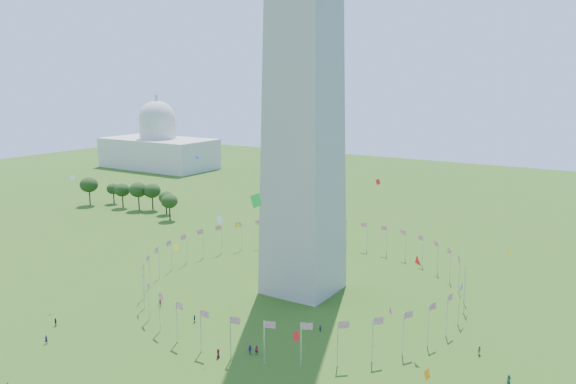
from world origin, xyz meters
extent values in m
plane|color=#284B11|center=(0.00, 0.00, 0.00)|extent=(600.00, 600.00, 0.00)
cylinder|color=silver|center=(40.00, 50.00, 4.50)|extent=(0.24, 0.24, 9.00)
cylinder|color=silver|center=(39.39, 56.95, 4.50)|extent=(0.24, 0.24, 9.00)
cylinder|color=silver|center=(37.59, 63.68, 4.50)|extent=(0.24, 0.24, 9.00)
cylinder|color=silver|center=(34.64, 70.00, 4.50)|extent=(0.24, 0.24, 9.00)
cylinder|color=silver|center=(30.64, 75.71, 4.50)|extent=(0.24, 0.24, 9.00)
cylinder|color=silver|center=(25.71, 80.64, 4.50)|extent=(0.24, 0.24, 9.00)
cylinder|color=silver|center=(20.00, 84.64, 4.50)|extent=(0.24, 0.24, 9.00)
cylinder|color=silver|center=(13.68, 87.59, 4.50)|extent=(0.24, 0.24, 9.00)
cylinder|color=silver|center=(6.95, 89.39, 4.50)|extent=(0.24, 0.24, 9.00)
cylinder|color=silver|center=(0.00, 90.00, 4.50)|extent=(0.24, 0.24, 9.00)
cylinder|color=silver|center=(-6.95, 89.39, 4.50)|extent=(0.24, 0.24, 9.00)
cylinder|color=silver|center=(-13.68, 87.59, 4.50)|extent=(0.24, 0.24, 9.00)
cylinder|color=silver|center=(-20.00, 84.64, 4.50)|extent=(0.24, 0.24, 9.00)
cylinder|color=silver|center=(-25.71, 80.64, 4.50)|extent=(0.24, 0.24, 9.00)
cylinder|color=silver|center=(-30.64, 75.71, 4.50)|extent=(0.24, 0.24, 9.00)
cylinder|color=silver|center=(-34.64, 70.00, 4.50)|extent=(0.24, 0.24, 9.00)
cylinder|color=silver|center=(-37.59, 63.68, 4.50)|extent=(0.24, 0.24, 9.00)
cylinder|color=silver|center=(-39.39, 56.95, 4.50)|extent=(0.24, 0.24, 9.00)
cylinder|color=silver|center=(-40.00, 50.00, 4.50)|extent=(0.24, 0.24, 9.00)
cylinder|color=silver|center=(-39.39, 43.05, 4.50)|extent=(0.24, 0.24, 9.00)
cylinder|color=silver|center=(-37.59, 36.32, 4.50)|extent=(0.24, 0.24, 9.00)
cylinder|color=silver|center=(-34.64, 30.00, 4.50)|extent=(0.24, 0.24, 9.00)
cylinder|color=silver|center=(-30.64, 24.29, 4.50)|extent=(0.24, 0.24, 9.00)
cylinder|color=silver|center=(-25.71, 19.36, 4.50)|extent=(0.24, 0.24, 9.00)
cylinder|color=silver|center=(-20.00, 15.36, 4.50)|extent=(0.24, 0.24, 9.00)
cylinder|color=silver|center=(-13.68, 12.41, 4.50)|extent=(0.24, 0.24, 9.00)
cylinder|color=silver|center=(-6.95, 10.61, 4.50)|extent=(0.24, 0.24, 9.00)
cylinder|color=silver|center=(0.00, 10.00, 4.50)|extent=(0.24, 0.24, 9.00)
cylinder|color=silver|center=(6.95, 10.61, 4.50)|extent=(0.24, 0.24, 9.00)
cylinder|color=silver|center=(13.68, 12.41, 4.50)|extent=(0.24, 0.24, 9.00)
cylinder|color=silver|center=(20.00, 15.36, 4.50)|extent=(0.24, 0.24, 9.00)
cylinder|color=silver|center=(25.71, 19.36, 4.50)|extent=(0.24, 0.24, 9.00)
cylinder|color=silver|center=(30.64, 24.29, 4.50)|extent=(0.24, 0.24, 9.00)
cylinder|color=silver|center=(34.64, 30.00, 4.50)|extent=(0.24, 0.24, 9.00)
cylinder|color=silver|center=(37.59, 36.32, 4.50)|extent=(0.24, 0.24, 9.00)
cylinder|color=silver|center=(39.39, 43.05, 4.50)|extent=(0.24, 0.24, 9.00)
imported|color=#51121A|center=(4.52, 9.80, 0.96)|extent=(0.92, 1.10, 1.92)
imported|color=#282828|center=(-35.16, 2.07, 0.92)|extent=(1.18, 1.27, 1.84)
imported|color=#2A1746|center=(-29.40, -4.31, 0.93)|extent=(0.45, 0.68, 1.86)
imported|color=#292929|center=(15.87, 30.52, 0.79)|extent=(0.59, 0.39, 1.59)
imported|color=#591419|center=(-23.26, 22.09, 0.95)|extent=(1.16, 1.41, 1.91)
imported|color=maroon|center=(10.05, 14.98, 0.95)|extent=(0.78, 0.60, 1.89)
imported|color=#1A432C|center=(54.63, 29.97, 0.88)|extent=(1.02, 0.87, 1.75)
imported|color=gray|center=(47.54, 38.00, 0.99)|extent=(0.90, 1.26, 1.97)
imported|color=#2D1745|center=(8.91, 14.32, 0.96)|extent=(1.23, 1.42, 1.92)
imported|color=#1E2146|center=(-10.41, 19.80, 0.88)|extent=(1.17, 1.20, 1.76)
plane|color=red|center=(35.09, 35.35, 18.01)|extent=(1.95, 2.10, 2.81)
plane|color=green|center=(22.73, -2.47, 35.89)|extent=(1.58, 1.72, 2.34)
plane|color=white|center=(-47.10, 18.15, 29.81)|extent=(0.11, 1.52, 1.52)
plane|color=blue|center=(-46.41, 63.27, 29.62)|extent=(0.70, 1.55, 1.40)
plane|color=yellow|center=(-12.36, 38.78, 17.98)|extent=(1.06, 0.85, 1.33)
plane|color=white|center=(0.26, 16.42, 25.92)|extent=(1.74, 0.31, 1.71)
plane|color=red|center=(22.39, 44.16, 31.48)|extent=(1.22, 0.78, 1.39)
plane|color=orange|center=(50.52, -5.24, 17.37)|extent=(0.64, 1.43, 1.43)
plane|color=#CC2699|center=(36.12, 18.91, 13.69)|extent=(1.05, 1.04, 1.47)
plane|color=red|center=(17.93, 17.11, 5.00)|extent=(1.88, 0.87, 1.80)
plane|color=yellow|center=(-42.09, 47.91, 5.00)|extent=(1.03, 1.70, 1.67)
plane|color=yellow|center=(51.93, 36.15, 22.46)|extent=(1.21, 0.27, 1.18)
ellipsoid|color=#294918|center=(-129.21, 87.07, 5.98)|extent=(7.65, 7.65, 11.95)
ellipsoid|color=#294918|center=(-122.85, 94.67, 4.41)|extent=(5.64, 5.64, 8.82)
ellipsoid|color=#294918|center=(-113.10, 91.07, 5.14)|extent=(6.57, 6.57, 10.27)
ellipsoid|color=#294918|center=(-104.02, 91.62, 5.76)|extent=(7.38, 7.38, 11.53)
ellipsoid|color=#294918|center=(-98.88, 94.41, 5.55)|extent=(7.10, 7.10, 11.10)
ellipsoid|color=#294918|center=(-89.01, 92.21, 4.60)|extent=(5.89, 5.89, 9.20)
ellipsoid|color=#294918|center=(-80.81, 85.62, 5.05)|extent=(6.47, 6.47, 10.11)
camera|label=1|loc=(69.79, -68.73, 53.48)|focal=35.00mm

